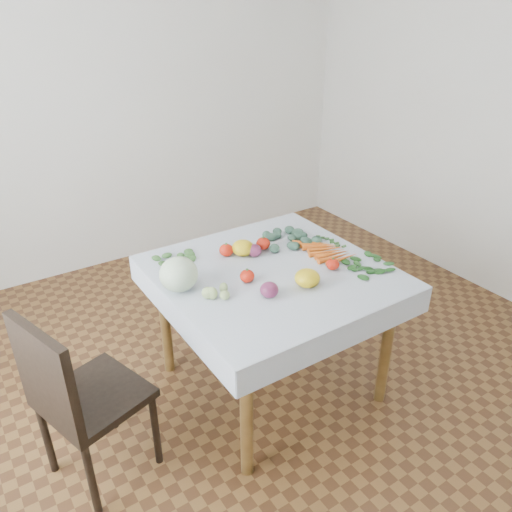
% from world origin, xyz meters
% --- Properties ---
extents(ground, '(4.00, 4.00, 0.00)m').
position_xyz_m(ground, '(0.00, 0.00, 0.00)').
color(ground, brown).
extents(back_wall, '(4.00, 0.04, 2.70)m').
position_xyz_m(back_wall, '(0.00, 2.00, 1.35)').
color(back_wall, silver).
rests_on(back_wall, ground).
extents(table, '(1.00, 1.00, 0.75)m').
position_xyz_m(table, '(0.00, 0.00, 0.65)').
color(table, brown).
rests_on(table, ground).
extents(tablecloth, '(1.12, 1.12, 0.01)m').
position_xyz_m(tablecloth, '(0.00, 0.00, 0.75)').
color(tablecloth, silver).
rests_on(tablecloth, table).
extents(chair, '(0.51, 0.51, 0.91)m').
position_xyz_m(chair, '(-1.07, -0.07, 0.52)').
color(chair, black).
rests_on(chair, ground).
extents(cabbage, '(0.23, 0.23, 0.17)m').
position_xyz_m(cabbage, '(-0.48, 0.09, 0.84)').
color(cabbage, beige).
rests_on(cabbage, tablecloth).
extents(tomato_a, '(0.10, 0.10, 0.07)m').
position_xyz_m(tomato_a, '(-0.11, 0.27, 0.79)').
color(tomato_a, red).
rests_on(tomato_a, tablecloth).
extents(tomato_b, '(0.10, 0.10, 0.07)m').
position_xyz_m(tomato_b, '(0.10, 0.23, 0.79)').
color(tomato_b, red).
rests_on(tomato_b, tablecloth).
extents(tomato_c, '(0.09, 0.09, 0.06)m').
position_xyz_m(tomato_c, '(-0.17, -0.02, 0.79)').
color(tomato_c, red).
rests_on(tomato_c, tablecloth).
extents(tomato_d, '(0.09, 0.09, 0.06)m').
position_xyz_m(tomato_d, '(0.27, -0.16, 0.79)').
color(tomato_d, red).
rests_on(tomato_d, tablecloth).
extents(heirloom_back, '(0.12, 0.12, 0.09)m').
position_xyz_m(heirloom_back, '(-0.03, 0.23, 0.80)').
color(heirloom_back, yellow).
rests_on(heirloom_back, tablecloth).
extents(heirloom_front, '(0.16, 0.16, 0.09)m').
position_xyz_m(heirloom_front, '(0.05, -0.22, 0.80)').
color(heirloom_front, yellow).
rests_on(heirloom_front, tablecloth).
extents(onion_a, '(0.09, 0.09, 0.07)m').
position_xyz_m(onion_a, '(0.01, 0.19, 0.79)').
color(onion_a, '#581936').
rests_on(onion_a, tablecloth).
extents(onion_b, '(0.10, 0.10, 0.07)m').
position_xyz_m(onion_b, '(-0.16, -0.20, 0.79)').
color(onion_b, '#581936').
rests_on(onion_b, tablecloth).
extents(tomatillo_cluster, '(0.13, 0.11, 0.05)m').
position_xyz_m(tomatillo_cluster, '(-0.35, -0.06, 0.78)').
color(tomatillo_cluster, '#9CB669').
rests_on(tomatillo_cluster, tablecloth).
extents(carrot_bunch, '(0.22, 0.33, 0.03)m').
position_xyz_m(carrot_bunch, '(0.36, -0.00, 0.77)').
color(carrot_bunch, '#DE5C18').
rests_on(carrot_bunch, tablecloth).
extents(kale_bunch, '(0.29, 0.22, 0.04)m').
position_xyz_m(kale_bunch, '(0.26, 0.24, 0.77)').
color(kale_bunch, '#385C44').
rests_on(kale_bunch, tablecloth).
extents(basil_bunch, '(0.26, 0.22, 0.01)m').
position_xyz_m(basil_bunch, '(0.44, -0.25, 0.76)').
color(basil_bunch, '#194917').
rests_on(basil_bunch, tablecloth).
extents(dill_bunch, '(0.22, 0.17, 0.02)m').
position_xyz_m(dill_bunch, '(-0.37, 0.38, 0.77)').
color(dill_bunch, '#406F33').
rests_on(dill_bunch, tablecloth).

